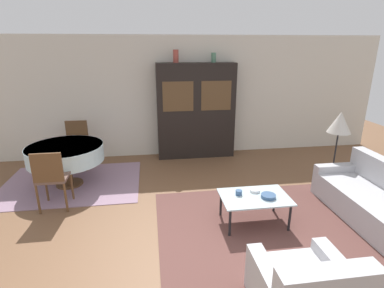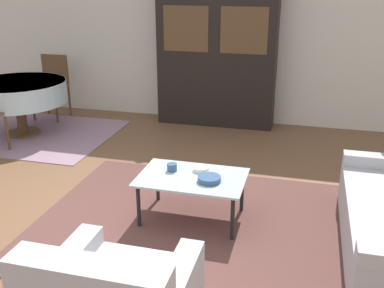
# 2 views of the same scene
# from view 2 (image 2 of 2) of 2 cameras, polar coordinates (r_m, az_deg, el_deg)

# --- Properties ---
(ground_plane) EXTENTS (14.00, 14.00, 0.00)m
(ground_plane) POSITION_cam_2_polar(r_m,az_deg,el_deg) (4.24, -14.67, -10.49)
(ground_plane) COLOR brown
(wall_back) EXTENTS (10.00, 0.06, 2.70)m
(wall_back) POSITION_cam_2_polar(r_m,az_deg,el_deg) (7.06, -1.06, 14.12)
(wall_back) COLOR beige
(wall_back) RESTS_ON ground_plane
(area_rug) EXTENTS (2.88, 2.31, 0.01)m
(area_rug) POSITION_cam_2_polar(r_m,az_deg,el_deg) (4.20, 0.39, -10.00)
(area_rug) COLOR brown
(area_rug) RESTS_ON ground_plane
(dining_rug) EXTENTS (2.50, 1.83, 0.01)m
(dining_rug) POSITION_cam_2_polar(r_m,az_deg,el_deg) (6.94, -20.24, 1.31)
(dining_rug) COLOR gray
(dining_rug) RESTS_ON ground_plane
(coffee_table) EXTENTS (0.97, 0.65, 0.42)m
(coffee_table) POSITION_cam_2_polar(r_m,az_deg,el_deg) (4.10, 0.00, -4.67)
(coffee_table) COLOR black
(coffee_table) RESTS_ON area_rug
(display_cabinet) EXTENTS (1.74, 0.39, 2.13)m
(display_cabinet) POSITION_cam_2_polar(r_m,az_deg,el_deg) (6.73, 3.16, 11.33)
(display_cabinet) COLOR black
(display_cabinet) RESTS_ON ground_plane
(dining_table) EXTENTS (1.34, 1.34, 0.76)m
(dining_table) POSITION_cam_2_polar(r_m,az_deg,el_deg) (6.76, -21.23, 6.14)
(dining_table) COLOR brown
(dining_table) RESTS_ON dining_rug
(dining_chair_far) EXTENTS (0.44, 0.44, 0.98)m
(dining_chair_far) POSITION_cam_2_polar(r_m,az_deg,el_deg) (7.48, -17.31, 7.54)
(dining_chair_far) COLOR brown
(dining_chair_far) RESTS_ON dining_rug
(cup) EXTENTS (0.09, 0.09, 0.07)m
(cup) POSITION_cam_2_polar(r_m,az_deg,el_deg) (4.19, -2.56, -2.97)
(cup) COLOR #33517A
(cup) RESTS_ON coffee_table
(bowl) EXTENTS (0.21, 0.21, 0.05)m
(bowl) POSITION_cam_2_polar(r_m,az_deg,el_deg) (3.98, 2.20, -4.47)
(bowl) COLOR #33517A
(bowl) RESTS_ON coffee_table
(bowl_small) EXTENTS (0.14, 0.14, 0.04)m
(bowl_small) POSITION_cam_2_polar(r_m,az_deg,el_deg) (4.19, 1.14, -3.19)
(bowl_small) COLOR white
(bowl_small) RESTS_ON coffee_table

